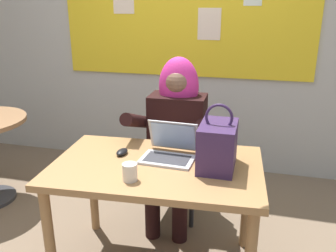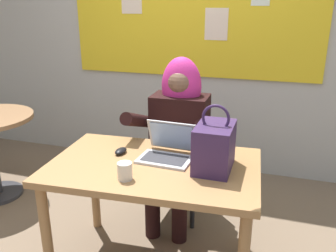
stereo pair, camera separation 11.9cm
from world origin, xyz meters
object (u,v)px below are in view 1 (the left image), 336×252
at_px(chair_at_desk, 180,150).
at_px(laptop, 170,150).
at_px(coffee_mug, 130,172).
at_px(person_costumed, 176,128).
at_px(computer_mouse, 122,152).
at_px(handbag, 218,145).
at_px(desk_main, 157,179).

height_order(chair_at_desk, laptop, laptop).
height_order(chair_at_desk, coffee_mug, chair_at_desk).
relative_size(person_costumed, coffee_mug, 13.23).
distance_m(chair_at_desk, computer_mouse, 0.74).
height_order(computer_mouse, handbag, handbag).
bearing_deg(chair_at_desk, coffee_mug, 0.17).
distance_m(chair_at_desk, handbag, 0.86).
bearing_deg(desk_main, computer_mouse, 162.11).
bearing_deg(chair_at_desk, desk_main, 5.32).
xyz_separation_m(person_costumed, laptop, (0.08, -0.50, 0.04)).
bearing_deg(desk_main, chair_at_desk, 92.10).
bearing_deg(desk_main, laptop, 65.31).
bearing_deg(coffee_mug, chair_at_desk, 86.95).
distance_m(chair_at_desk, coffee_mug, 1.01).
bearing_deg(coffee_mug, handbag, 32.97).
height_order(desk_main, coffee_mug, coffee_mug).
distance_m(computer_mouse, coffee_mug, 0.35).
bearing_deg(handbag, laptop, 167.59).
xyz_separation_m(chair_at_desk, laptop, (0.08, -0.63, 0.27)).
relative_size(chair_at_desk, handbag, 2.40).
bearing_deg(handbag, computer_mouse, 176.94).
relative_size(desk_main, laptop, 3.90).
height_order(person_costumed, handbag, person_costumed).
bearing_deg(computer_mouse, handbag, 1.92).
bearing_deg(computer_mouse, chair_at_desk, 76.68).
height_order(person_costumed, laptop, person_costumed).
bearing_deg(laptop, coffee_mug, -108.19).
height_order(chair_at_desk, handbag, handbag).
relative_size(person_costumed, laptop, 3.85).
xyz_separation_m(handbag, coffee_mug, (-0.43, -0.28, -0.09)).
height_order(chair_at_desk, person_costumed, person_costumed).
distance_m(person_costumed, computer_mouse, 0.57).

